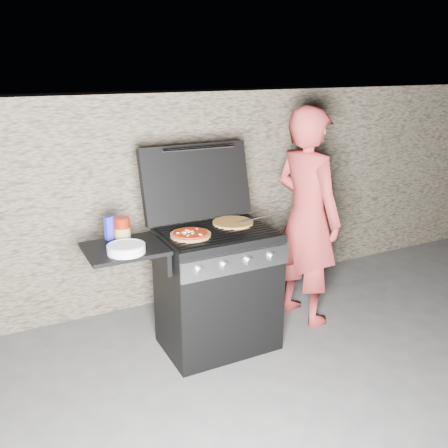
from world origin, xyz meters
name	(u,v)px	position (x,y,z in m)	size (l,w,h in m)	color
ground	(218,344)	(0.00, 0.00, 0.00)	(50.00, 50.00, 0.00)	#4A4A4A
stone_wall	(165,197)	(0.00, 1.05, 0.90)	(8.00, 0.35, 1.80)	gray
gas_grill	(186,296)	(-0.25, 0.00, 0.46)	(1.34, 0.79, 0.91)	black
pizza_topped	(191,234)	(-0.22, -0.03, 0.93)	(0.28, 0.28, 0.03)	#B97448
pizza_plain	(233,223)	(0.17, 0.09, 0.92)	(0.30, 0.30, 0.02)	gold
sauce_jar	(122,229)	(-0.64, 0.12, 0.98)	(0.10, 0.10, 0.16)	maroon
blue_carton	(111,228)	(-0.71, 0.18, 0.98)	(0.07, 0.04, 0.16)	#2829B8
plate_stack	(126,249)	(-0.69, -0.11, 0.93)	(0.24, 0.24, 0.05)	white
person	(307,217)	(0.82, 0.08, 0.87)	(0.63, 0.42, 1.74)	#B13434
tongs	(262,217)	(0.36, 0.00, 0.96)	(0.01, 0.01, 0.46)	black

